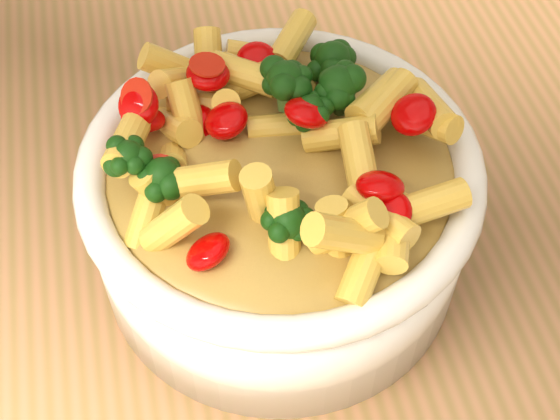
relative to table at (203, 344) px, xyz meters
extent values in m
cube|color=#A26C45|center=(0.00, 0.00, 0.08)|extent=(1.20, 0.80, 0.04)
cylinder|color=#A26C45|center=(0.55, 0.35, -0.37)|extent=(0.05, 0.05, 0.86)
cylinder|color=white|center=(0.06, 0.00, 0.15)|extent=(0.24, 0.24, 0.10)
ellipsoid|color=white|center=(0.06, 0.00, 0.12)|extent=(0.22, 0.22, 0.04)
torus|color=white|center=(0.06, 0.00, 0.20)|extent=(0.25, 0.25, 0.02)
ellipsoid|color=gold|center=(0.06, 0.00, 0.20)|extent=(0.21, 0.21, 0.02)
camera|label=1|loc=(0.00, -0.30, 0.56)|focal=50.00mm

